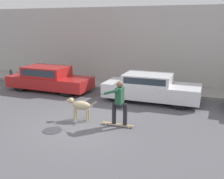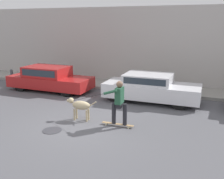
{
  "view_description": "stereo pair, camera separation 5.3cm",
  "coord_description": "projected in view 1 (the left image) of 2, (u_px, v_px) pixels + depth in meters",
  "views": [
    {
      "loc": [
        3.99,
        -7.76,
        3.52
      ],
      "look_at": [
        0.33,
        1.58,
        0.95
      ],
      "focal_mm": 42.0,
      "sensor_mm": 36.0,
      "label": 1
    },
    {
      "loc": [
        4.04,
        -7.74,
        3.52
      ],
      "look_at": [
        0.33,
        1.58,
        0.95
      ],
      "focal_mm": 42.0,
      "sensor_mm": 36.0,
      "label": 2
    }
  ],
  "objects": [
    {
      "name": "parked_car_0",
      "position": [
        49.0,
        79.0,
        13.86
      ],
      "size": [
        4.47,
        1.72,
        1.28
      ],
      "rotation": [
        0.0,
        0.0,
        0.0
      ],
      "color": "black",
      "rests_on": "ground_plane"
    },
    {
      "name": "manhole_cover",
      "position": [
        52.0,
        131.0,
        8.78
      ],
      "size": [
        0.64,
        0.64,
        0.01
      ],
      "color": "#38383D",
      "rests_on": "ground_plane"
    },
    {
      "name": "fire_hydrant",
      "position": [
        11.0,
        75.0,
        15.88
      ],
      "size": [
        0.18,
        0.18,
        0.79
      ],
      "color": "#4C5156",
      "rests_on": "ground_plane"
    },
    {
      "name": "back_wall",
      "position": [
        140.0,
        46.0,
        14.92
      ],
      "size": [
        32.0,
        0.3,
        4.4
      ],
      "color": "#B2ADA8",
      "rests_on": "ground_plane"
    },
    {
      "name": "ground_plane",
      "position": [
        87.0,
        125.0,
        9.28
      ],
      "size": [
        36.0,
        36.0,
        0.0
      ],
      "primitive_type": "plane",
      "color": "#545459"
    },
    {
      "name": "skateboarder",
      "position": [
        119.0,
        101.0,
        8.93
      ],
      "size": [
        2.44,
        0.6,
        1.62
      ],
      "rotation": [
        0.0,
        0.0,
        3.17
      ],
      "color": "beige",
      "rests_on": "ground_plane"
    },
    {
      "name": "dog",
      "position": [
        80.0,
        106.0,
        9.61
      ],
      "size": [
        1.17,
        0.37,
        0.83
      ],
      "rotation": [
        0.0,
        0.0,
        3.2
      ],
      "color": "tan",
      "rests_on": "ground_plane"
    },
    {
      "name": "parked_car_1",
      "position": [
        151.0,
        88.0,
        11.92
      ],
      "size": [
        4.33,
        1.78,
        1.27
      ],
      "rotation": [
        0.0,
        0.0,
        0.01
      ],
      "color": "black",
      "rests_on": "ground_plane"
    },
    {
      "name": "sidewalk_curb",
      "position": [
        134.0,
        87.0,
        14.43
      ],
      "size": [
        30.0,
        1.9,
        0.15
      ],
      "color": "gray",
      "rests_on": "ground_plane"
    }
  ]
}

